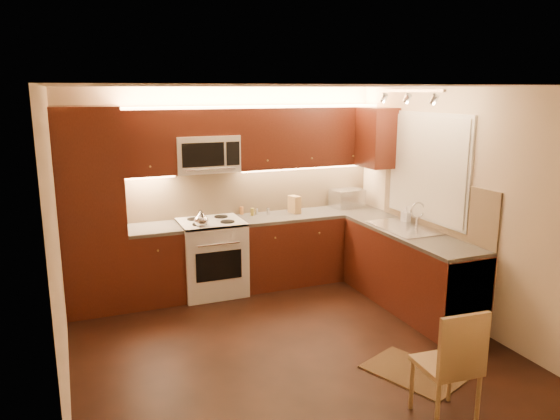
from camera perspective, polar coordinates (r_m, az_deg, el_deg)
name	(u,v)px	position (r m, az deg, el deg)	size (l,w,h in m)	color
floor	(287,346)	(5.46, 0.74, -14.25)	(4.00, 4.00, 0.01)	black
ceiling	(288,86)	(4.87, 0.82, 13.00)	(4.00, 4.00, 0.01)	beige
wall_back	(226,188)	(6.86, -5.73, 2.36)	(4.00, 0.01, 2.50)	beige
wall_front	(417,299)	(3.36, 14.34, -9.12)	(4.00, 0.01, 2.50)	beige
wall_left	(57,246)	(4.65, -22.63, -3.57)	(0.01, 4.00, 2.50)	beige
wall_right	(459,206)	(6.06, 18.47, 0.39)	(0.01, 4.00, 2.50)	beige
pantry	(91,211)	(6.33, -19.38, -0.11)	(0.70, 0.60, 2.30)	#40160D
base_cab_back_left	(155,266)	(6.58, -13.15, -5.76)	(0.62, 0.60, 0.86)	#40160D
counter_back_left	(153,229)	(6.45, -13.35, -1.96)	(0.62, 0.60, 0.04)	#34312F
base_cab_back_right	(310,247)	(7.14, 3.15, -3.95)	(1.92, 0.60, 0.86)	#40160D
counter_back_right	(310,214)	(7.03, 3.20, -0.43)	(1.92, 0.60, 0.04)	#34312F
base_cab_right	(409,271)	(6.40, 13.57, -6.30)	(0.60, 2.00, 0.86)	#40160D
counter_right	(412,233)	(6.27, 13.78, -2.41)	(0.60, 2.00, 0.04)	#34312F
dishwasher	(450,292)	(5.88, 17.56, -8.26)	(0.58, 0.60, 0.84)	silver
backsplash_back	(253,190)	(6.97, -2.93, 2.15)	(3.30, 0.02, 0.60)	tan
backsplash_right	(434,204)	(6.37, 16.06, 0.66)	(0.02, 2.00, 0.60)	tan
upper_cab_back_left	(146,143)	(6.40, -13.99, 6.95)	(0.62, 0.35, 0.75)	#40160D
upper_cab_back_right	(307,137)	(6.98, 2.86, 7.76)	(1.92, 0.35, 0.75)	#40160D
upper_cab_bridge	(205,122)	(6.52, -8.01, 9.24)	(0.76, 0.35, 0.31)	#40160D
upper_cab_right_corner	(377,138)	(6.99, 10.25, 7.58)	(0.35, 0.50, 0.75)	#40160D
stove	(212,257)	(6.67, -7.26, -4.98)	(0.76, 0.65, 0.92)	silver
microwave	(206,154)	(6.54, -7.88, 5.95)	(0.76, 0.38, 0.44)	silver
window_frame	(428,167)	(6.41, 15.42, 4.41)	(0.03, 1.44, 1.24)	silver
window_blinds	(426,167)	(6.40, 15.27, 4.40)	(0.02, 1.36, 1.16)	silver
sink	(404,222)	(6.36, 13.04, -1.26)	(0.52, 0.86, 0.15)	silver
faucet	(418,214)	(6.45, 14.39, -0.46)	(0.20, 0.04, 0.30)	silver
track_light_bar	(408,91)	(5.98, 13.40, 12.23)	(0.04, 1.20, 0.03)	silver
kettle	(201,218)	(6.27, -8.39, -0.87)	(0.17, 0.17, 0.19)	silver
toaster_oven	(347,198)	(7.37, 7.13, 1.24)	(0.41, 0.31, 0.25)	silver
knife_block	(294,204)	(6.97, 1.55, 0.60)	(0.10, 0.16, 0.23)	#8B613E
spice_jar_a	(257,211)	(6.89, -2.51, -0.15)	(0.04, 0.04, 0.09)	silver
spice_jar_b	(252,212)	(6.85, -2.95, -0.19)	(0.05, 0.05, 0.10)	olive
spice_jar_c	(268,211)	(6.90, -1.28, -0.11)	(0.05, 0.05, 0.09)	silver
spice_jar_d	(242,211)	(6.92, -4.09, -0.06)	(0.05, 0.05, 0.10)	#A56731
soap_bottle	(406,214)	(6.66, 13.22, -0.44)	(0.09, 0.09, 0.20)	silver
rug	(413,372)	(5.14, 13.95, -16.38)	(0.55, 0.82, 0.01)	black
dining_chair	(446,362)	(4.40, 17.23, -15.18)	(0.41, 0.41, 0.92)	#8B613E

